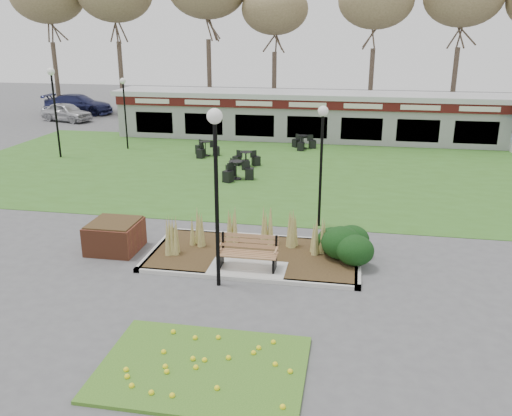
% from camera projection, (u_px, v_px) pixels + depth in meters
% --- Properties ---
extents(ground, '(100.00, 100.00, 0.00)m').
position_uv_depth(ground, '(247.00, 274.00, 15.37)').
color(ground, '#515154').
rests_on(ground, ground).
extents(lawn, '(34.00, 16.00, 0.02)m').
position_uv_depth(lawn, '(294.00, 170.00, 26.57)').
color(lawn, '#376620').
rests_on(lawn, ground).
extents(flower_bed, '(4.20, 3.00, 0.16)m').
position_uv_depth(flower_bed, '(202.00, 367.00, 11.06)').
color(flower_bed, '#33691E').
rests_on(flower_bed, ground).
extents(planting_bed, '(6.75, 3.40, 1.27)m').
position_uv_depth(planting_bed, '(297.00, 247.00, 16.30)').
color(planting_bed, '#362315').
rests_on(planting_bed, ground).
extents(park_bench, '(1.70, 0.66, 0.93)m').
position_uv_depth(park_bench, '(248.00, 252.00, 15.42)').
color(park_bench, '#A9704C').
rests_on(park_bench, ground).
extents(brick_planter, '(1.50, 1.50, 0.95)m').
position_uv_depth(brick_planter, '(115.00, 236.00, 16.90)').
color(brick_planter, brown).
rests_on(brick_planter, ground).
extents(food_pavilion, '(24.60, 3.40, 2.90)m').
position_uv_depth(food_pavilion, '(309.00, 116.00, 33.53)').
color(food_pavilion, '#959597').
rests_on(food_pavilion, ground).
extents(tree_backdrop, '(47.24, 5.24, 10.36)m').
position_uv_depth(tree_backdrop, '(322.00, 3.00, 38.86)').
color(tree_backdrop, '#47382B').
rests_on(tree_backdrop, ground).
extents(lamp_post_near_left, '(0.40, 0.40, 4.78)m').
position_uv_depth(lamp_post_near_left, '(216.00, 160.00, 13.63)').
color(lamp_post_near_left, black).
rests_on(lamp_post_near_left, ground).
extents(lamp_post_mid_left, '(0.39, 0.39, 4.71)m').
position_uv_depth(lamp_post_mid_left, '(53.00, 93.00, 28.14)').
color(lamp_post_mid_left, black).
rests_on(lamp_post_mid_left, ground).
extents(lamp_post_mid_right, '(0.35, 0.35, 4.22)m').
position_uv_depth(lamp_post_mid_right, '(322.00, 140.00, 18.13)').
color(lamp_post_mid_right, black).
rests_on(lamp_post_mid_right, ground).
extents(lamp_post_far_left, '(0.33, 0.33, 4.01)m').
position_uv_depth(lamp_post_far_left, '(124.00, 98.00, 30.31)').
color(lamp_post_far_left, black).
rests_on(lamp_post_far_left, ground).
extents(bistro_set_a, '(1.43, 1.34, 0.77)m').
position_uv_depth(bistro_set_a, '(246.00, 162.00, 27.12)').
color(bistro_set_a, black).
rests_on(bistro_set_a, ground).
extents(bistro_set_b, '(1.48, 1.42, 0.80)m').
position_uv_depth(bistro_set_b, '(205.00, 151.00, 29.42)').
color(bistro_set_b, black).
rests_on(bistro_set_b, ground).
extents(bistro_set_c, '(1.46, 1.59, 0.85)m').
position_uv_depth(bistro_set_c, '(236.00, 173.00, 24.88)').
color(bistro_set_c, black).
rests_on(bistro_set_c, ground).
extents(bistro_set_d, '(1.44, 1.34, 0.77)m').
position_uv_depth(bistro_set_d, '(303.00, 144.00, 31.16)').
color(bistro_set_d, black).
rests_on(bistro_set_d, ground).
extents(car_silver, '(4.38, 2.77, 1.39)m').
position_uv_depth(car_silver, '(66.00, 112.00, 40.27)').
color(car_silver, '#BABBC0').
rests_on(car_silver, ground).
extents(car_black, '(3.92, 1.96, 1.24)m').
position_uv_depth(car_black, '(208.00, 113.00, 40.34)').
color(car_black, black).
rests_on(car_black, ground).
extents(car_blue, '(5.52, 2.40, 1.58)m').
position_uv_depth(car_blue, '(79.00, 104.00, 43.59)').
color(car_blue, '#222650').
rests_on(car_blue, ground).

